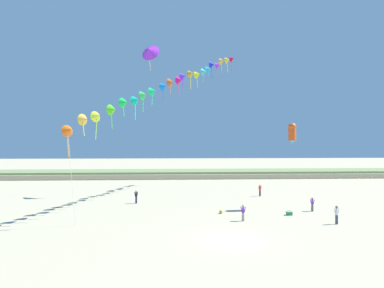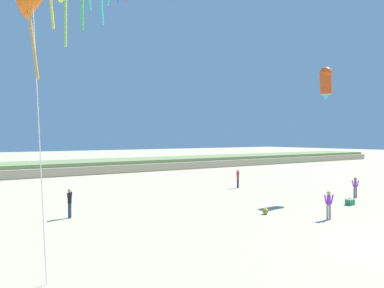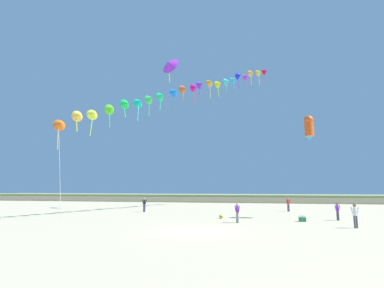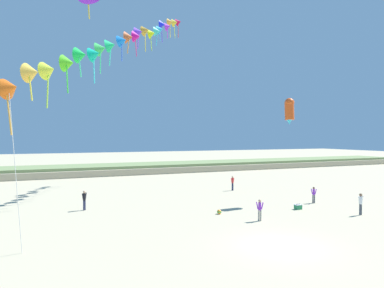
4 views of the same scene
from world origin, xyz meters
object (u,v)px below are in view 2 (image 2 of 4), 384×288
(person_far_right, at_px, (329,203))
(person_far_left, at_px, (355,186))
(person_near_right, at_px, (70,201))
(beach_ball, at_px, (265,211))
(beach_cooler, at_px, (350,202))
(person_near_left, at_px, (238,177))
(large_kite_low_lead, at_px, (326,82))

(person_far_right, bearing_deg, person_far_left, 23.43)
(person_near_right, distance_m, beach_ball, 11.26)
(beach_cooler, bearing_deg, person_near_left, 89.97)
(person_near_left, height_order, beach_ball, person_near_left)
(large_kite_low_lead, bearing_deg, beach_ball, -167.13)
(person_near_left, distance_m, beach_cooler, 11.02)
(person_near_right, bearing_deg, person_near_left, 14.34)
(person_far_right, bearing_deg, person_near_left, 67.99)
(large_kite_low_lead, bearing_deg, person_far_right, -143.12)
(person_far_right, bearing_deg, person_near_right, 142.21)
(person_far_left, xyz_separation_m, large_kite_low_lead, (-1.72, 1.39, 7.77))
(person_far_left, relative_size, large_kite_low_lead, 0.61)
(person_far_right, height_order, beach_ball, person_far_right)
(person_far_right, distance_m, beach_cooler, 5.71)
(beach_ball, bearing_deg, large_kite_low_lead, 12.87)
(person_far_right, distance_m, large_kite_low_lead, 11.44)
(person_far_left, xyz_separation_m, beach_cooler, (-3.18, -1.59, -0.66))
(person_near_left, height_order, person_far_right, person_near_left)
(person_far_left, bearing_deg, beach_ball, -177.00)
(large_kite_low_lead, bearing_deg, person_near_left, 100.33)
(person_far_left, bearing_deg, person_far_right, -156.57)
(person_near_left, bearing_deg, beach_ball, -125.01)
(person_near_left, height_order, beach_cooler, person_near_left)
(person_far_left, xyz_separation_m, person_far_right, (-8.46, -3.67, 0.04))
(large_kite_low_lead, distance_m, beach_cooler, 9.06)
(person_far_left, distance_m, person_far_right, 9.22)
(person_near_right, height_order, large_kite_low_lead, large_kite_low_lead)
(person_near_right, relative_size, person_far_left, 1.09)
(person_near_right, distance_m, beach_cooler, 17.97)
(person_near_left, bearing_deg, large_kite_low_lead, -79.67)
(large_kite_low_lead, bearing_deg, person_near_right, 168.29)
(person_near_right, height_order, person_far_left, person_near_right)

